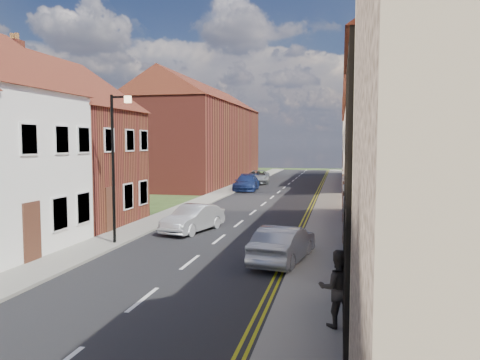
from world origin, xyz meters
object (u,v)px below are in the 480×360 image
object	(u,v)px
lamppost	(115,159)
car_mid	(193,218)
car_far	(246,183)
pedestrian_right	(338,288)
car_mid_b	(283,244)
car_distant	(258,177)

from	to	relation	value
lamppost	car_mid	distance (m)	5.02
car_far	pedestrian_right	bearing A→B (deg)	-78.01
car_mid_b	car_distant	bearing A→B (deg)	-68.87
lamppost	car_mid_b	size ratio (longest dim) A/B	1.51
car_mid	pedestrian_right	size ratio (longest dim) A/B	2.22
pedestrian_right	car_distant	bearing A→B (deg)	-85.89
car_far	car_distant	bearing A→B (deg)	88.65
car_mid	pedestrian_right	world-z (taller)	pedestrian_right
lamppost	pedestrian_right	distance (m)	11.64
car_distant	pedestrian_right	bearing A→B (deg)	-84.46
car_far	car_distant	world-z (taller)	car_far
car_far	pedestrian_right	world-z (taller)	pedestrian_right
car_mid	car_distant	world-z (taller)	car_distant
pedestrian_right	car_mid_b	distance (m)	6.08
car_mid	car_distant	size ratio (longest dim) A/B	0.78
lamppost	car_distant	bearing A→B (deg)	88.83
car_mid	car_far	size ratio (longest dim) A/B	0.81
lamppost	car_mid	xyz separation A→B (m)	(2.16, 3.47, -2.90)
car_mid	lamppost	bearing A→B (deg)	-107.56
car_mid	car_far	distance (m)	19.34
car_distant	pedestrian_right	xyz separation A→B (m)	(8.30, -37.05, 0.30)
car_far	car_mid_b	distance (m)	24.83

